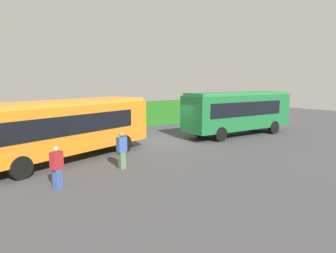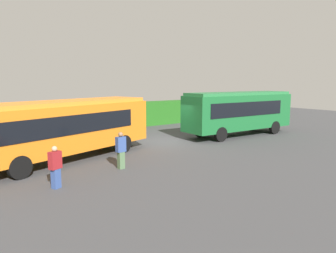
{
  "view_description": "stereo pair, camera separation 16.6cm",
  "coord_description": "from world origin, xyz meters",
  "px_view_note": "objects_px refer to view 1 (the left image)",
  "views": [
    {
      "loc": [
        -12.46,
        -16.6,
        4.05
      ],
      "look_at": [
        -0.6,
        -1.1,
        1.21
      ],
      "focal_mm": 33.5,
      "sensor_mm": 36.0,
      "label": 1
    },
    {
      "loc": [
        -12.33,
        -16.7,
        4.05
      ],
      "look_at": [
        -0.6,
        -1.1,
        1.21
      ],
      "focal_mm": 33.5,
      "sensor_mm": 36.0,
      "label": 2
    }
  ],
  "objects_px": {
    "bus_green": "(239,111)",
    "bus_orange": "(65,126)",
    "person_right": "(206,122)",
    "person_center": "(122,150)",
    "person_left": "(57,167)"
  },
  "relations": [
    {
      "from": "bus_green",
      "to": "person_left",
      "type": "bearing_deg",
      "value": -162.94
    },
    {
      "from": "bus_green",
      "to": "person_center",
      "type": "height_order",
      "value": "bus_green"
    },
    {
      "from": "person_center",
      "to": "person_right",
      "type": "xyz_separation_m",
      "value": [
        9.83,
        4.53,
        0.07
      ]
    },
    {
      "from": "bus_green",
      "to": "person_right",
      "type": "distance_m",
      "value": 2.55
    },
    {
      "from": "bus_green",
      "to": "bus_orange",
      "type": "bearing_deg",
      "value": -178.69
    },
    {
      "from": "bus_orange",
      "to": "person_center",
      "type": "relative_size",
      "value": 5.91
    },
    {
      "from": "bus_green",
      "to": "person_right",
      "type": "xyz_separation_m",
      "value": [
        -1.61,
        1.77,
        -0.88
      ]
    },
    {
      "from": "person_left",
      "to": "bus_orange",
      "type": "bearing_deg",
      "value": -48.35
    },
    {
      "from": "bus_orange",
      "to": "person_left",
      "type": "bearing_deg",
      "value": -130.38
    },
    {
      "from": "person_left",
      "to": "person_right",
      "type": "distance_m",
      "value": 14.18
    },
    {
      "from": "person_right",
      "to": "person_left",
      "type": "bearing_deg",
      "value": -19.47
    },
    {
      "from": "bus_orange",
      "to": "person_center",
      "type": "bearing_deg",
      "value": -81.37
    },
    {
      "from": "bus_orange",
      "to": "person_right",
      "type": "distance_m",
      "value": 11.45
    },
    {
      "from": "person_left",
      "to": "person_center",
      "type": "height_order",
      "value": "person_center"
    },
    {
      "from": "person_left",
      "to": "person_center",
      "type": "xyz_separation_m",
      "value": [
        3.27,
        0.9,
        0.06
      ]
    }
  ]
}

